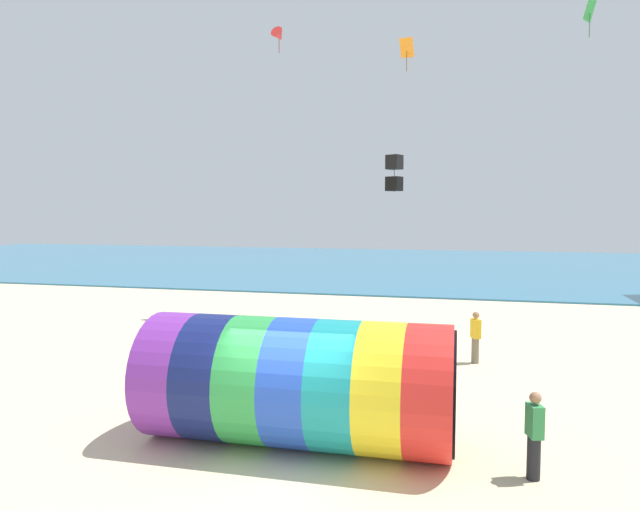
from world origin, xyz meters
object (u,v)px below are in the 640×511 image
Objects in this scene: giant_inflatable_tube at (298,382)px; bystander_near_water at (476,337)px; kite_handler at (534,435)px; kite_green_diamond at (590,9)px; kite_black_box at (394,173)px; kite_red_delta at (279,36)px; bystander_mid_beach at (246,340)px; kite_orange_diamond at (407,48)px.

giant_inflatable_tube reaches higher than bystander_near_water.
kite_green_diamond reaches higher than kite_handler.
kite_red_delta is at bearing 179.82° from kite_black_box.
kite_red_delta is at bearing 109.21° from giant_inflatable_tube.
kite_black_box is at bearing 116.88° from bystander_near_water.
kite_green_diamond is 0.98× the size of bystander_mid_beach.
kite_handler is (4.56, -0.47, -0.50)m from giant_inflatable_tube.
kite_black_box is 1.03× the size of kite_green_diamond.
kite_orange_diamond is (-3.48, 11.89, 10.26)m from kite_handler.
giant_inflatable_tube is 20.72m from kite_green_diamond.
kite_orange_diamond is 12.64m from bystander_mid_beach.
kite_black_box is at bearing -174.73° from kite_green_diamond.
kite_orange_diamond is 0.72× the size of kite_black_box.
kite_handler is 0.97× the size of bystander_near_water.
bystander_mid_beach is (-11.42, -9.58, -12.27)m from kite_green_diamond.
bystander_mid_beach is at bearing -125.32° from kite_orange_diamond.
kite_red_delta is (-13.16, -0.71, -0.31)m from kite_green_diamond.
bystander_mid_beach is at bearing -78.93° from kite_red_delta.
bystander_near_water is at bearing -63.12° from kite_black_box.
kite_orange_diamond is at bearing 106.32° from kite_handler.
giant_inflatable_tube is at bearing -91.32° from kite_black_box.
kite_orange_diamond reaches higher than kite_handler.
giant_inflatable_tube is at bearing -118.78° from kite_green_diamond.
kite_handler is 0.96× the size of kite_black_box.
bystander_near_water reaches higher than kite_handler.
kite_orange_diamond is 6.88m from kite_red_delta.
giant_inflatable_tube is at bearing -58.95° from bystander_mid_beach.
bystander_mid_beach is (-7.78, 5.82, 0.03)m from kite_handler.
kite_handler is at bearing -57.08° from kite_red_delta.
kite_handler is 0.97× the size of bystander_mid_beach.
kite_handler is at bearing -5.94° from giant_inflatable_tube.
kite_handler is 16.08m from kite_orange_diamond.
bystander_mid_beach is at bearing 143.18° from kite_handler.
kite_orange_diamond is (1.08, 11.41, 9.75)m from giant_inflatable_tube.
kite_handler is at bearing -36.82° from bystander_mid_beach.
kite_red_delta is (-4.96, 14.22, 11.48)m from giant_inflatable_tube.
kite_orange_diamond is at bearing 84.61° from giant_inflatable_tube.
kite_green_diamond is at bearing 26.29° from kite_orange_diamond.
kite_orange_diamond is 0.75× the size of kite_green_diamond.
giant_inflatable_tube is 5.58× the size of kite_red_delta.
bystander_near_water is 7.27m from bystander_mid_beach.
kite_green_diamond reaches higher than kite_red_delta.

